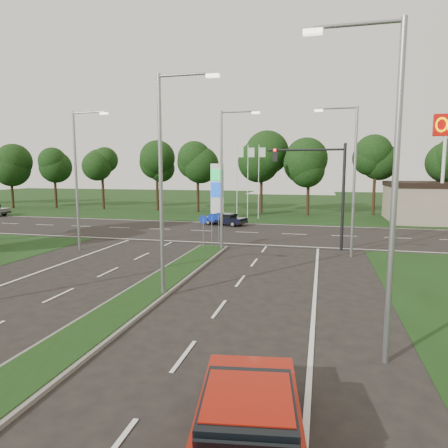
# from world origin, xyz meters

# --- Properties ---
(ground) EXTENTS (160.00, 160.00, 0.00)m
(ground) POSITION_xyz_m (0.00, 0.00, 0.00)
(ground) COLOR black
(ground) RESTS_ON ground
(verge_far) EXTENTS (160.00, 50.00, 0.02)m
(verge_far) POSITION_xyz_m (0.00, 55.00, 0.00)
(verge_far) COLOR black
(verge_far) RESTS_ON ground
(cross_road) EXTENTS (160.00, 12.00, 0.02)m
(cross_road) POSITION_xyz_m (0.00, 24.00, 0.00)
(cross_road) COLOR black
(cross_road) RESTS_ON ground
(median_kerb) EXTENTS (2.00, 26.00, 0.12)m
(median_kerb) POSITION_xyz_m (0.00, 4.00, 0.06)
(median_kerb) COLOR slate
(median_kerb) RESTS_ON ground
(streetlight_median_near) EXTENTS (2.53, 0.22, 9.00)m
(streetlight_median_near) POSITION_xyz_m (1.00, 6.00, 5.08)
(streetlight_median_near) COLOR gray
(streetlight_median_near) RESTS_ON ground
(streetlight_median_far) EXTENTS (2.53, 0.22, 9.00)m
(streetlight_median_far) POSITION_xyz_m (1.00, 16.00, 5.08)
(streetlight_median_far) COLOR gray
(streetlight_median_far) RESTS_ON ground
(streetlight_left_far) EXTENTS (2.53, 0.22, 9.00)m
(streetlight_left_far) POSITION_xyz_m (-8.30, 14.00, 5.08)
(streetlight_left_far) COLOR gray
(streetlight_left_far) RESTS_ON ground
(streetlight_right_far) EXTENTS (2.53, 0.22, 9.00)m
(streetlight_right_far) POSITION_xyz_m (8.80, 16.00, 5.08)
(streetlight_right_far) COLOR gray
(streetlight_right_far) RESTS_ON ground
(streetlight_right_near) EXTENTS (2.53, 0.22, 9.00)m
(streetlight_right_near) POSITION_xyz_m (8.80, 2.00, 5.08)
(streetlight_right_near) COLOR gray
(streetlight_right_near) RESTS_ON ground
(traffic_signal) EXTENTS (5.10, 0.42, 7.00)m
(traffic_signal) POSITION_xyz_m (7.19, 18.00, 4.65)
(traffic_signal) COLOR black
(traffic_signal) RESTS_ON ground
(median_signs) EXTENTS (1.16, 1.76, 2.38)m
(median_signs) POSITION_xyz_m (0.00, 16.40, 1.71)
(median_signs) COLOR gray
(median_signs) RESTS_ON ground
(gas_pylon) EXTENTS (5.80, 1.26, 8.00)m
(gas_pylon) POSITION_xyz_m (-3.79, 33.05, 3.20)
(gas_pylon) COLOR silver
(gas_pylon) RESTS_ON ground
(mcdonalds_sign) EXTENTS (2.20, 0.47, 10.40)m
(mcdonalds_sign) POSITION_xyz_m (18.00, 31.97, 7.99)
(mcdonalds_sign) COLOR silver
(mcdonalds_sign) RESTS_ON ground
(treeline_far) EXTENTS (6.00, 6.00, 9.90)m
(treeline_far) POSITION_xyz_m (0.10, 39.93, 6.83)
(treeline_far) COLOR black
(treeline_far) RESTS_ON ground
(red_sedan) EXTENTS (2.62, 4.96, 1.30)m
(red_sedan) POSITION_xyz_m (6.00, -2.58, 0.70)
(red_sedan) COLOR maroon
(red_sedan) RESTS_ON ground
(navy_sedan) EXTENTS (4.47, 2.72, 1.15)m
(navy_sedan) POSITION_xyz_m (-1.95, 27.99, 0.62)
(navy_sedan) COLOR black
(navy_sedan) RESTS_ON ground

